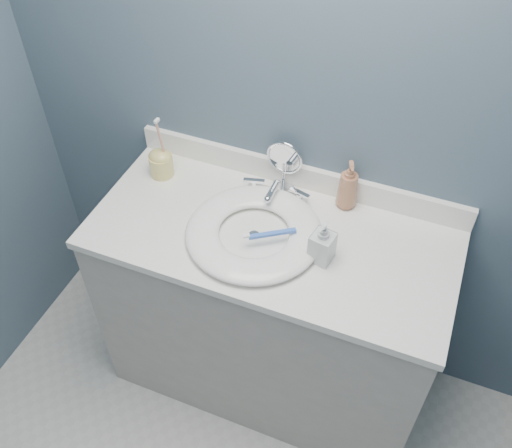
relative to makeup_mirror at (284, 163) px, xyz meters
The scene contains 12 objects.
back_wall 0.22m from the makeup_mirror, 38.08° to the left, with size 2.20×0.02×2.40m, color #465A6A.
vanity_cabinet 0.61m from the makeup_mirror, 79.18° to the right, with size 1.20×0.55×0.85m, color #B4AEA4.
countertop 0.27m from the makeup_mirror, 79.18° to the right, with size 1.22×0.57×0.03m, color white.
backsplash 0.08m from the makeup_mirror, 27.52° to the left, with size 1.22×0.02×0.09m, color white.
basin 0.28m from the makeup_mirror, 90.91° to the right, with size 0.45×0.45×0.04m, color white, non-canonical shape.
drain 0.29m from the makeup_mirror, 90.91° to the right, with size 0.04×0.04×0.01m, color silver.
faucet 0.11m from the makeup_mirror, 93.40° to the right, with size 0.25×0.13×0.07m.
makeup_mirror is the anchor object (origin of this frame).
soap_bottle_amber 0.23m from the makeup_mirror, ahead, with size 0.07×0.07×0.19m, color #A96C4C.
soap_bottle_clear 0.36m from the makeup_mirror, 50.75° to the right, with size 0.07×0.07×0.16m, color #BCBFC1.
toothbrush_holder 0.45m from the makeup_mirror, 166.46° to the right, with size 0.09×0.09×0.25m.
toothbrush_lying 0.29m from the makeup_mirror, 78.68° to the right, with size 0.15×0.11×0.02m.
Camera 1 is at (0.43, -0.24, 2.25)m, focal length 40.00 mm.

